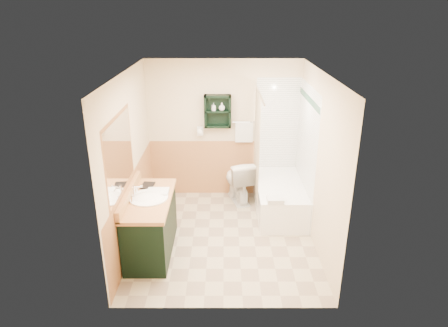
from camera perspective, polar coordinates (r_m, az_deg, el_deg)
floor at (r=6.03m, az=-0.06°, el=-10.40°), size 3.00×3.00×0.00m
back_wall at (r=6.92m, az=-0.05°, el=4.89°), size 2.60×0.04×2.40m
left_wall at (r=5.64m, az=-13.60°, el=0.28°), size 0.04×3.00×2.40m
right_wall at (r=5.64m, az=13.48°, el=0.28°), size 0.04×3.00×2.40m
ceiling at (r=5.16m, az=-0.07°, el=12.99°), size 2.60×3.00×0.04m
wainscot_left at (r=5.92m, az=-12.67°, el=-6.04°), size 2.98×2.98×1.00m
wainscot_back at (r=7.12m, az=-0.05°, el=-0.59°), size 2.58×2.58×1.00m
mirror_frame at (r=5.03m, az=-14.71°, el=1.17°), size 1.30×1.30×1.00m
mirror_glass at (r=5.03m, az=-14.66°, el=1.17°), size 1.20×1.20×0.90m
tile_right at (r=6.37m, az=11.55°, el=1.49°), size 1.50×1.50×2.10m
tile_back at (r=7.00m, az=8.39°, el=3.56°), size 0.95×0.95×2.10m
tile_accent at (r=6.13m, az=12.05°, el=8.97°), size 1.50×1.50×0.10m
wall_shelf at (r=6.72m, az=-0.91°, el=7.47°), size 0.45×0.15×0.55m
hair_dryer at (r=6.85m, az=-3.41°, el=4.67°), size 0.10×0.24×0.18m
towel_bar at (r=6.82m, az=2.91°, el=5.92°), size 0.40×0.06×0.40m
curtain_rod at (r=6.00m, az=5.09°, el=10.06°), size 0.03×1.60×0.03m
shower_curtain at (r=6.39m, az=4.71°, el=2.90°), size 1.05×1.05×1.70m
vanity at (r=5.60m, az=-10.42°, el=-8.63°), size 0.59×1.29×0.82m
bathtub at (r=6.64m, az=7.98°, el=-4.84°), size 0.77×1.50×0.51m
toilet at (r=6.92m, az=2.08°, el=-2.45°), size 0.62×0.85×0.74m
counter_towel at (r=5.51m, az=-9.44°, el=-4.02°), size 0.29×0.23×0.04m
vanity_book at (r=5.73m, az=-11.76°, el=-2.11°), size 0.18×0.04×0.23m
tub_towel at (r=5.91m, az=7.34°, el=-5.17°), size 0.24×0.20×0.07m
soap_bottle_a at (r=6.70m, az=-1.50°, el=7.82°), size 0.10×0.14×0.06m
soap_bottle_b at (r=6.69m, az=-0.30°, el=8.01°), size 0.12×0.14×0.10m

